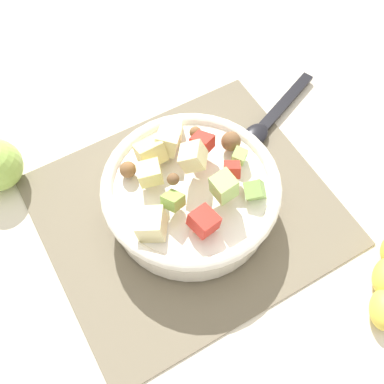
# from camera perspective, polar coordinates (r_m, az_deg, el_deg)

# --- Properties ---
(ground_plane) EXTENTS (2.40, 2.40, 0.00)m
(ground_plane) POSITION_cam_1_polar(r_m,az_deg,el_deg) (0.71, -0.53, -2.30)
(ground_plane) COLOR silver
(placemat) EXTENTS (0.41, 0.36, 0.01)m
(placemat) POSITION_cam_1_polar(r_m,az_deg,el_deg) (0.71, -0.53, -2.19)
(placemat) COLOR #756B56
(placemat) RESTS_ON ground_plane
(salad_bowl) EXTENTS (0.25, 0.25, 0.13)m
(salad_bowl) POSITION_cam_1_polar(r_m,az_deg,el_deg) (0.67, -0.06, -0.27)
(salad_bowl) COLOR white
(salad_bowl) RESTS_ON placemat
(serving_spoon) EXTENTS (0.19, 0.10, 0.01)m
(serving_spoon) POSITION_cam_1_polar(r_m,az_deg,el_deg) (0.80, 8.99, 8.30)
(serving_spoon) COLOR black
(serving_spoon) RESTS_ON placemat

